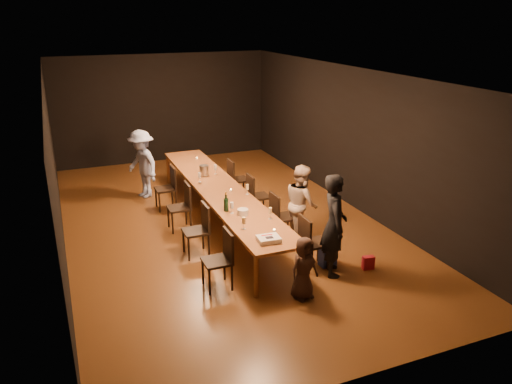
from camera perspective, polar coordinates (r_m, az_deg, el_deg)
name	(u,v)px	position (r m, az deg, el deg)	size (l,w,h in m)	color
ground	(221,222)	(10.26, -4.07, -3.49)	(10.00, 10.00, 0.00)	#432010
room_shell	(218,122)	(9.62, -4.37, 7.93)	(6.04, 10.04, 3.02)	black
table	(220,190)	(10.00, -4.17, 0.20)	(0.90, 6.00, 0.75)	brown
chair_right_0	(314,242)	(8.37, 6.69, -5.72)	(0.42, 0.42, 0.93)	black
chair_right_1	(284,216)	(9.34, 3.17, -2.80)	(0.42, 0.42, 0.93)	black
chair_right_2	(259,196)	(10.36, 0.33, -0.43)	(0.42, 0.42, 0.93)	black
chair_right_3	(239,179)	(11.41, -1.99, 1.51)	(0.42, 0.42, 0.93)	black
chair_left_0	(217,260)	(7.76, -4.49, -7.80)	(0.42, 0.42, 0.93)	black
chair_left_1	(196,231)	(8.80, -6.93, -4.40)	(0.42, 0.42, 0.93)	black
chair_left_2	(179,207)	(9.87, -8.82, -1.73)	(0.42, 0.42, 0.93)	black
chair_left_3	(165,188)	(10.97, -10.33, 0.42)	(0.42, 0.42, 0.93)	black
woman_birthday	(334,225)	(8.08, 8.92, -3.75)	(0.62, 0.41, 1.71)	black
woman_tan	(301,203)	(9.26, 5.22, -1.28)	(0.71, 0.56, 1.47)	#C9AD96
man_blue	(142,164)	(11.69, -12.88, 3.13)	(1.02, 0.59, 1.58)	#97AEEA
child	(304,268)	(7.50, 5.48, -8.66)	(0.48, 0.31, 0.98)	#38261F
gift_bag_red	(368,263)	(8.62, 12.70, -7.89)	(0.19, 0.11, 0.23)	red
gift_bag_blue	(328,256)	(8.59, 8.20, -7.26)	(0.27, 0.18, 0.34)	#2740A9
birthday_cake	(269,239)	(7.66, 1.45, -5.40)	(0.36, 0.30, 0.08)	white
plate_stack	(243,212)	(8.63, -1.51, -2.31)	(0.19, 0.19, 0.11)	silver
champagne_bottle	(226,202)	(8.76, -3.44, -1.10)	(0.08, 0.08, 0.36)	black
ice_bucket	(204,170)	(10.77, -5.96, 2.49)	(0.20, 0.20, 0.22)	#A6A7AB
wineglass_0	(244,223)	(8.06, -1.40, -3.58)	(0.06, 0.06, 0.21)	beige
wineglass_1	(270,213)	(8.45, 1.64, -2.45)	(0.06, 0.06, 0.21)	beige
wineglass_2	(232,208)	(8.69, -2.77, -1.81)	(0.06, 0.06, 0.21)	silver
wineglass_3	(247,189)	(9.57, -1.01, 0.30)	(0.06, 0.06, 0.21)	beige
wineglass_4	(200,177)	(10.34, -6.47, 1.68)	(0.06, 0.06, 0.21)	silver
wineglass_5	(215,170)	(10.82, -4.67, 2.57)	(0.06, 0.06, 0.21)	silver
tealight_near	(274,230)	(8.02, 2.10, -4.41)	(0.05, 0.05, 0.03)	#B2B7B2
tealight_mid	(231,190)	(9.81, -2.90, 0.22)	(0.05, 0.05, 0.03)	#B2B7B2
tealight_far	(197,159)	(12.01, -6.78, 3.82)	(0.05, 0.05, 0.03)	#B2B7B2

